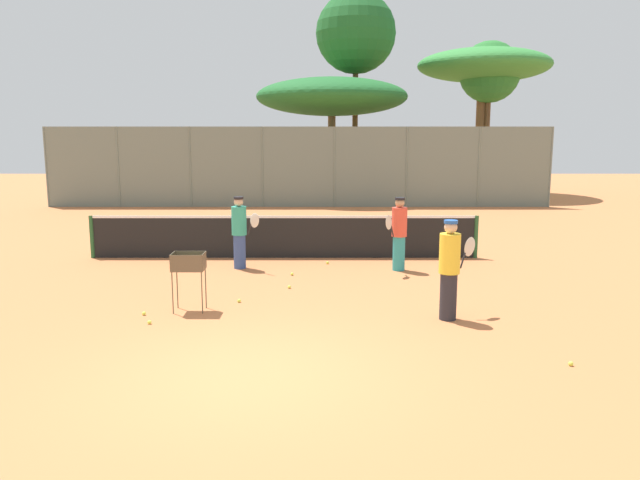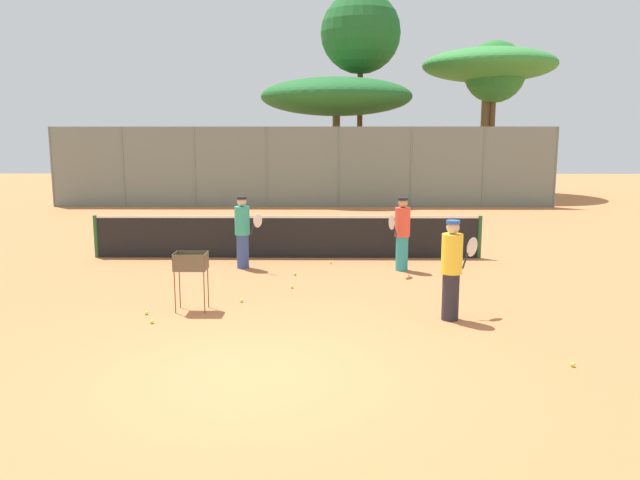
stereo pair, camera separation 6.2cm
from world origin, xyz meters
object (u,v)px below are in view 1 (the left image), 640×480
at_px(ball_cart, 191,266).
at_px(player_red_cap, 242,231).
at_px(tennis_net, 287,236).
at_px(parked_car, 281,187).
at_px(player_white_outfit, 452,268).
at_px(player_yellow_shirt, 402,233).

bearing_deg(ball_cart, player_red_cap, 82.69).
xyz_separation_m(tennis_net, player_red_cap, (-0.95, -1.22, 0.31)).
bearing_deg(parked_car, ball_cart, -91.22).
relative_size(player_red_cap, parked_car, 0.40).
xyz_separation_m(tennis_net, ball_cart, (-1.40, -4.73, 0.25)).
height_order(player_white_outfit, parked_car, player_white_outfit).
height_order(player_yellow_shirt, ball_cart, player_yellow_shirt).
xyz_separation_m(player_white_outfit, player_red_cap, (-4.02, 4.01, -0.01)).
height_order(tennis_net, ball_cart, tennis_net).
distance_m(tennis_net, player_yellow_shirt, 3.08).
distance_m(player_red_cap, parked_car, 14.32).
distance_m(player_red_cap, ball_cart, 3.53).
relative_size(player_red_cap, player_yellow_shirt, 1.00).
xyz_separation_m(tennis_net, player_white_outfit, (3.07, -5.23, 0.32)).
height_order(player_red_cap, parked_car, player_red_cap).
xyz_separation_m(tennis_net, player_yellow_shirt, (2.70, -1.45, 0.31)).
height_order(player_white_outfit, player_yellow_shirt, player_white_outfit).
distance_m(player_white_outfit, player_yellow_shirt, 3.80).
height_order(tennis_net, player_red_cap, player_red_cap).
distance_m(tennis_net, player_white_outfit, 6.07).
distance_m(player_red_cap, player_yellow_shirt, 3.65).
height_order(player_white_outfit, player_red_cap, player_white_outfit).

